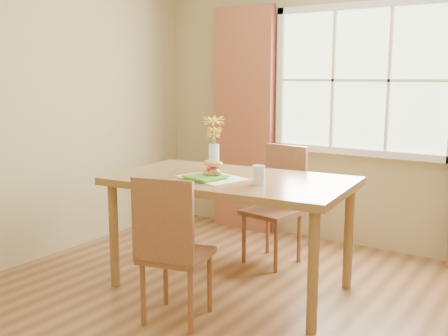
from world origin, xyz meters
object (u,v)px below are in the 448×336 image
Objects in this scene: chair_near at (171,244)px; chair_far at (278,198)px; croissant_sandwich at (213,168)px; flower_vase at (214,138)px; water_glass at (259,175)px; dining_table at (231,189)px.

chair_far reaches higher than chair_near.
chair_far is 6.02× the size of croissant_sandwich.
chair_far is at bearing 63.39° from flower_vase.
croissant_sandwich is 0.36m from flower_vase.
water_glass is 0.31× the size of flower_vase.
croissant_sandwich is at bearing -89.13° from chair_far.
flower_vase reaches higher than water_glass.
chair_near is at bearing -80.18° from croissant_sandwich.
croissant_sandwich is (-0.10, -0.81, 0.37)m from chair_far.
water_glass is 0.63m from flower_vase.
croissant_sandwich reaches higher than dining_table.
water_glass is at bearing 0.72° from croissant_sandwich.
chair_far reaches higher than croissant_sandwich.
croissant_sandwich is (-0.08, -0.10, 0.16)m from dining_table.
flower_vase is at bearing 123.38° from croissant_sandwich.
chair_near is 1.40m from chair_far.
croissant_sandwich is 0.39× the size of flower_vase.
chair_far is 0.89m from croissant_sandwich.
flower_vase is at bearing -109.00° from chair_far.
dining_table is 0.73m from chair_far.
chair_near is 1.06m from flower_vase.
croissant_sandwich is at bearing -56.44° from flower_vase.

